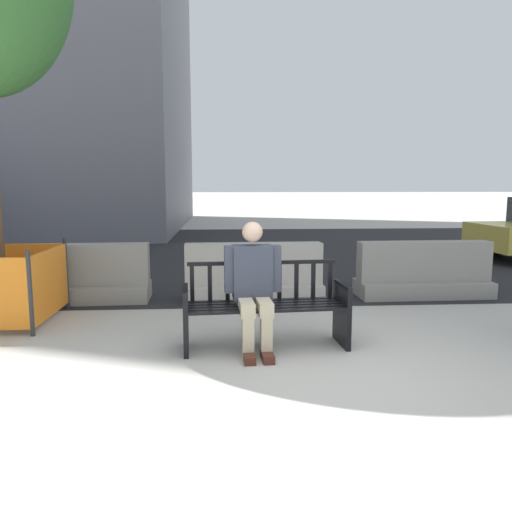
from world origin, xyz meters
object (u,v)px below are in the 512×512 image
Objects in this scene: jersey_barrier_left at (79,278)px; jersey_barrier_right at (423,274)px; jersey_barrier_centre at (254,277)px; street_bench at (265,310)px; seated_person at (253,284)px.

jersey_barrier_right is at bearing 0.01° from jersey_barrier_left.
street_bench is at bearing -90.36° from jersey_barrier_centre.
jersey_barrier_right is (2.58, 0.06, 0.00)m from jersey_barrier_centre.
jersey_barrier_centre is at bearing 86.41° from seated_person.
jersey_barrier_centre is at bearing -178.74° from jersey_barrier_right.
street_bench reaches higher than jersey_barrier_left.
street_bench is at bearing 27.42° from seated_person.
seated_person is 3.57m from jersey_barrier_right.
seated_person reaches higher than jersey_barrier_centre.
street_bench is at bearing -41.27° from jersey_barrier_left.
jersey_barrier_right is (2.72, 2.28, -0.35)m from seated_person.
jersey_barrier_centre is 2.58m from jersey_barrier_right.
jersey_barrier_left is at bearing 136.44° from seated_person.
jersey_barrier_centre and jersey_barrier_right have the same top height.
jersey_barrier_left is at bearing 178.73° from jersey_barrier_centre.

